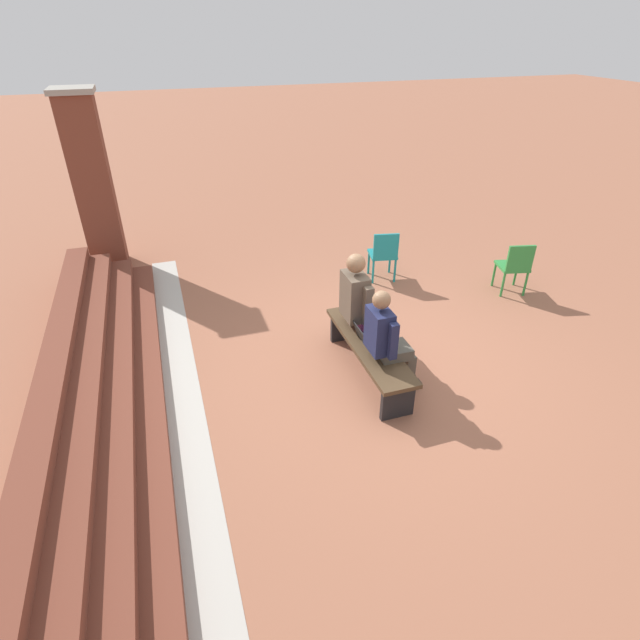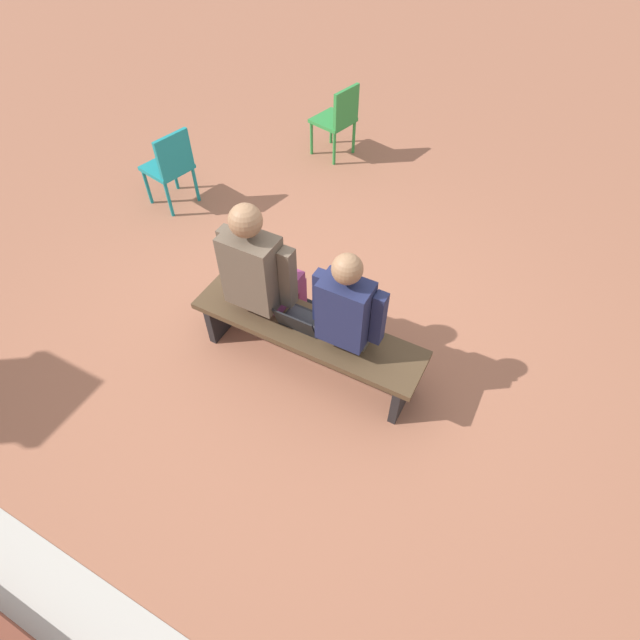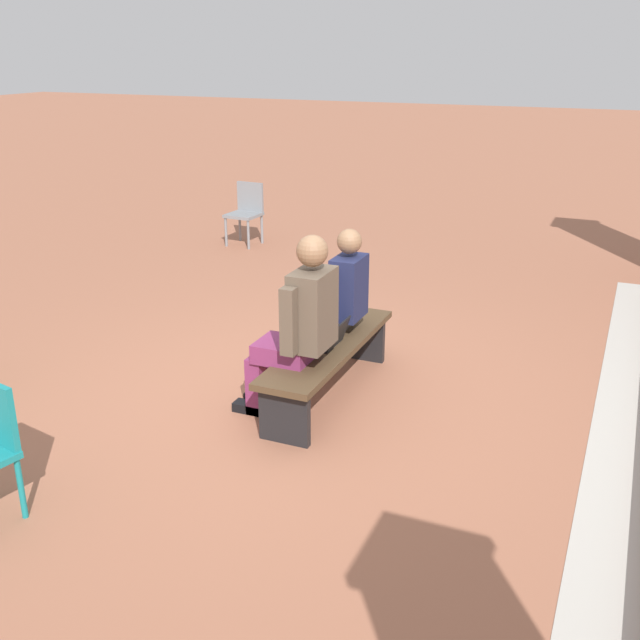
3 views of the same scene
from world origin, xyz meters
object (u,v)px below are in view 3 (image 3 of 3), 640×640
object	(u,v)px
bench	(329,355)
person_student	(337,300)
laptop	(328,339)
person_adult	(298,324)
plastic_chair_near_bench_right	(246,210)

from	to	relation	value
bench	person_student	xyz separation A→B (m)	(-0.32, -0.06, 0.34)
person_student	laptop	world-z (taller)	person_student
bench	laptop	world-z (taller)	laptop
bench	person_student	bearing A→B (deg)	-168.51
person_student	laptop	xyz separation A→B (m)	(0.36, 0.08, -0.20)
person_adult	plastic_chair_near_bench_right	size ratio (longest dim) A/B	1.68
person_adult	person_student	bearing A→B (deg)	179.46
bench	person_student	distance (m)	0.47
person_student	laptop	bearing A→B (deg)	12.07
bench	person_adult	distance (m)	0.56
bench	person_adult	world-z (taller)	person_adult
person_adult	plastic_chair_near_bench_right	distance (m)	5.24
plastic_chair_near_bench_right	laptop	bearing A→B (deg)	35.84
person_adult	plastic_chair_near_bench_right	xyz separation A→B (m)	(-4.40, -2.83, -0.26)
person_adult	laptop	size ratio (longest dim) A/B	4.40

